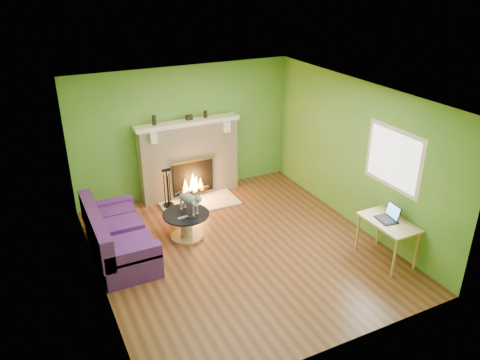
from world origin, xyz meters
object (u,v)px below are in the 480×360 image
at_px(coffee_table, 186,223).
at_px(desk, 389,226).
at_px(cat, 189,201).
at_px(sofa, 117,237).

xyz_separation_m(coffee_table, desk, (2.61, -2.04, 0.34)).
relative_size(desk, cat, 1.47).
relative_size(coffee_table, desk, 0.86).
bearing_deg(sofa, coffee_table, 1.48).
bearing_deg(coffee_table, cat, 32.01).
xyz_separation_m(coffee_table, cat, (0.08, 0.05, 0.39)).
relative_size(sofa, cat, 2.94).
height_order(desk, cat, cat).
bearing_deg(desk, coffee_table, 141.95).
relative_size(sofa, coffee_table, 2.33).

